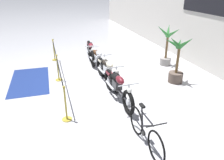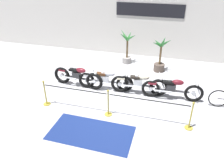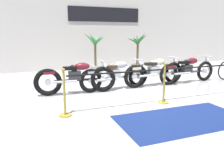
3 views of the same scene
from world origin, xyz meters
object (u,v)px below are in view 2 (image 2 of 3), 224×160
Objects in this scene: motorcycle_maroon_0 at (78,77)px; motorcycle_maroon_3 at (172,89)px; motorcycle_silver_1 at (106,80)px; potted_palm_right_of_row at (160,58)px; potted_palm_left_of_row at (127,49)px; stanchion_mid_right at (190,120)px; motorcycle_cream_2 at (139,84)px; floor_banner at (91,133)px; stanchion_mid_left at (108,107)px; stanchion_far_left at (82,96)px.

motorcycle_maroon_0 is 0.99× the size of motorcycle_maroon_3.
motorcycle_silver_1 is (1.27, 0.05, -0.02)m from motorcycle_maroon_0.
potted_palm_right_of_row reaches higher than motorcycle_maroon_3.
potted_palm_left_of_row is 1.76× the size of stanchion_mid_right.
motorcycle_maroon_0 is at bearing -142.51° from potted_palm_right_of_row.
floor_banner is (-1.10, -2.86, -0.47)m from motorcycle_cream_2.
potted_palm_left_of_row is (-1.19, 3.10, 0.35)m from motorcycle_cream_2.
floor_banner is (-2.45, -2.80, -0.47)m from motorcycle_maroon_3.
potted_palm_left_of_row is 4.90m from stanchion_mid_left.
stanchion_far_left is at bearing -97.27° from potted_palm_left_of_row.
motorcycle_silver_1 is 0.99× the size of motorcycle_maroon_3.
potted_palm_right_of_row reaches higher than floor_banner.
motorcycle_maroon_3 is at bearing 37.98° from stanchion_mid_left.
potted_palm_right_of_row is 5.67m from floor_banner.
potted_palm_right_of_row is 1.76× the size of stanchion_mid_right.
potted_palm_left_of_row is at bearing 123.13° from stanchion_mid_right.
motorcycle_silver_1 is 2.29× the size of stanchion_mid_left.
stanchion_far_left and stanchion_mid_left have the same top height.
potted_palm_right_of_row is at bearing 37.49° from motorcycle_maroon_0.
stanchion_far_left reaches higher than motorcycle_maroon_0.
motorcycle_maroon_3 is at bearing -2.67° from motorcycle_cream_2.
floor_banner is at bearing -82.81° from motorcycle_silver_1.
motorcycle_silver_1 is 2.29× the size of stanchion_mid_right.
potted_palm_left_of_row is 6.02m from floor_banner.
motorcycle_maroon_3 is at bearing 0.27° from motorcycle_maroon_0.
motorcycle_silver_1 is 0.88× the size of floor_banner.
stanchion_mid_right is at bearing 0.00° from stanchion_far_left.
motorcycle_maroon_3 is at bearing 28.33° from stanchion_far_left.
stanchion_far_left is 5.14× the size of stanchion_mid_left.
motorcycle_maroon_0 is 3.55m from potted_palm_left_of_row.
floor_banner is (0.09, -5.96, -0.82)m from potted_palm_left_of_row.
floor_banner is at bearing -57.04° from stanchion_far_left.
potted_palm_left_of_row reaches higher than stanchion_mid_left.
stanchion_mid_left reaches higher than motorcycle_maroon_3.
potted_palm_right_of_row reaches higher than potted_palm_left_of_row.
potted_palm_left_of_row is 1.92m from potted_palm_right_of_row.
motorcycle_cream_2 reaches higher than motorcycle_maroon_3.
motorcycle_cream_2 is at bearing 64.64° from stanchion_mid_left.
motorcycle_maroon_0 is at bearing -177.87° from motorcycle_silver_1.
motorcycle_cream_2 is 0.88× the size of floor_banner.
motorcycle_maroon_0 is 1.93m from stanchion_far_left.
stanchion_mid_left is at bearing -85.81° from potted_palm_left_of_row.
motorcycle_maroon_0 is at bearing 118.62° from stanchion_far_left.
potted_palm_left_of_row is at bearing 94.19° from stanchion_mid_left.
motorcycle_maroon_0 is 4.24m from potted_palm_right_of_row.
motorcycle_maroon_0 reaches higher than motorcycle_silver_1.
motorcycle_maroon_3 is (1.34, -0.06, 0.00)m from motorcycle_cream_2.
floor_banner is at bearing -59.62° from motorcycle_maroon_0.
motorcycle_maroon_3 is 3.75m from floor_banner.
stanchion_far_left is (-3.16, -1.70, 0.19)m from motorcycle_maroon_3.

